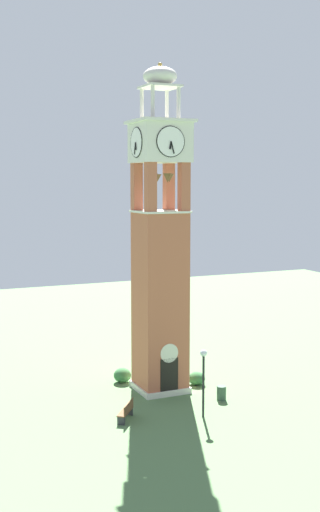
% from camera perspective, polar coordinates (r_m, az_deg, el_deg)
% --- Properties ---
extents(ground, '(80.00, 80.00, 0.00)m').
position_cam_1_polar(ground, '(38.68, -0.00, -11.85)').
color(ground, '#517547').
extents(clock_tower, '(3.21, 3.21, 18.93)m').
position_cam_1_polar(clock_tower, '(36.95, 0.00, -0.22)').
color(clock_tower, '#AD5B42').
rests_on(clock_tower, ground).
extents(park_bench, '(1.32, 1.54, 0.95)m').
position_cam_1_polar(park_bench, '(33.98, -3.02, -13.66)').
color(park_bench, brown).
rests_on(park_bench, ground).
extents(lamp_post, '(0.36, 0.36, 3.61)m').
position_cam_1_polar(lamp_post, '(33.80, 3.91, -10.13)').
color(lamp_post, black).
rests_on(lamp_post, ground).
extents(trash_bin, '(0.52, 0.52, 0.80)m').
position_cam_1_polar(trash_bin, '(37.03, 5.51, -12.08)').
color(trash_bin, '#38513D').
rests_on(trash_bin, ground).
extents(shrub_near_entry, '(0.77, 0.77, 0.80)m').
position_cam_1_polar(shrub_near_entry, '(40.44, 1.96, -10.43)').
color(shrub_near_entry, '#336638').
rests_on(shrub_near_entry, ground).
extents(shrub_left_of_tower, '(1.07, 1.07, 0.89)m').
position_cam_1_polar(shrub_left_of_tower, '(39.96, -3.38, -10.59)').
color(shrub_left_of_tower, '#336638').
rests_on(shrub_left_of_tower, ground).
extents(shrub_behind_bench, '(1.02, 1.02, 0.79)m').
position_cam_1_polar(shrub_behind_bench, '(39.52, 3.30, -10.86)').
color(shrub_behind_bench, '#336638').
rests_on(shrub_behind_bench, ground).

